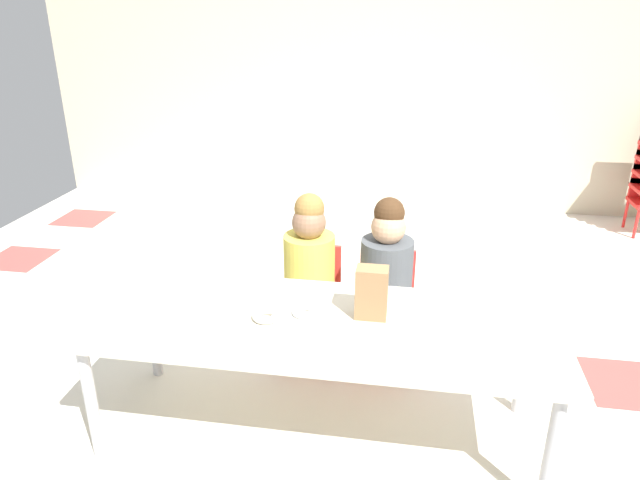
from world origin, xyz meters
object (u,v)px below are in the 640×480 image
at_px(seated_child_near_camera, 310,263).
at_px(paper_bag_brown, 372,293).
at_px(donut_powdered_on_plate, 304,311).
at_px(donut_powdered_loose, 266,316).
at_px(paper_plate_near_edge, 304,315).
at_px(seated_child_middle_seat, 387,269).
at_px(craft_table, 319,329).

bearing_deg(seated_child_near_camera, paper_bag_brown, -55.81).
xyz_separation_m(donut_powdered_on_plate, donut_powdered_loose, (-0.15, -0.05, -0.01)).
bearing_deg(paper_plate_near_edge, seated_child_middle_seat, 61.26).
bearing_deg(donut_powdered_on_plate, seated_child_middle_seat, 61.26).
bearing_deg(craft_table, seated_child_near_camera, 104.14).
xyz_separation_m(seated_child_near_camera, paper_bag_brown, (0.35, -0.52, 0.13)).
bearing_deg(paper_bag_brown, donut_powdered_on_plate, -170.74).
bearing_deg(donut_powdered_on_plate, seated_child_near_camera, 98.19).
relative_size(paper_bag_brown, donut_powdered_on_plate, 2.11).
distance_m(paper_bag_brown, donut_powdered_loose, 0.44).
height_order(paper_plate_near_edge, donut_powdered_on_plate, donut_powdered_on_plate).
height_order(craft_table, donut_powdered_on_plate, donut_powdered_on_plate).
bearing_deg(donut_powdered_loose, seated_child_near_camera, 83.46).
distance_m(craft_table, seated_child_middle_seat, 0.63).
relative_size(seated_child_near_camera, donut_powdered_on_plate, 8.81).
bearing_deg(seated_child_middle_seat, paper_plate_near_edge, -118.74).
bearing_deg(donut_powdered_loose, craft_table, 8.46).
bearing_deg(paper_plate_near_edge, craft_table, -14.97).
distance_m(seated_child_middle_seat, paper_bag_brown, 0.54).
xyz_separation_m(paper_bag_brown, donut_powdered_on_plate, (-0.27, -0.04, -0.09)).
bearing_deg(donut_powdered_loose, donut_powdered_on_plate, 18.16).
bearing_deg(seated_child_near_camera, paper_plate_near_edge, -81.81).
bearing_deg(donut_powdered_on_plate, donut_powdered_loose, -161.84).
height_order(paper_bag_brown, donut_powdered_on_plate, paper_bag_brown).
relative_size(seated_child_near_camera, paper_plate_near_edge, 5.10).
bearing_deg(craft_table, seated_child_middle_seat, 67.23).
xyz_separation_m(paper_bag_brown, donut_powdered_loose, (-0.42, -0.09, -0.09)).
xyz_separation_m(seated_child_near_camera, paper_plate_near_edge, (0.08, -0.56, 0.02)).
height_order(craft_table, seated_child_middle_seat, seated_child_middle_seat).
bearing_deg(paper_plate_near_edge, seated_child_near_camera, 98.19).
relative_size(paper_plate_near_edge, donut_powdered_loose, 1.58).
distance_m(craft_table, donut_powdered_loose, 0.23).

